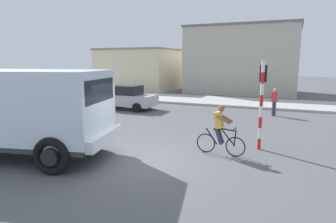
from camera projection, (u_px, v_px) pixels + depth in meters
ground_plane at (145, 160)px, 9.47m from camera, size 120.00×120.00×0.00m
sidewalk_far at (233, 102)px, 22.61m from camera, size 80.00×5.00×0.16m
truck_foreground at (27, 108)px, 9.50m from camera, size 5.84×3.73×2.90m
cyclist at (220, 130)px, 9.96m from camera, size 1.73×0.50×1.72m
traffic_light_pole at (262, 93)px, 10.42m from camera, size 0.24×0.43×3.20m
car_red_near at (126, 97)px, 19.46m from camera, size 4.04×1.96×1.60m
pedestrian_near_kerb at (274, 102)px, 17.10m from camera, size 0.34×0.22×1.62m
building_corner_left at (141, 69)px, 33.22m from camera, size 8.11×7.53×4.54m
building_mid_block at (243, 60)px, 29.45m from camera, size 10.62×7.36×6.57m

